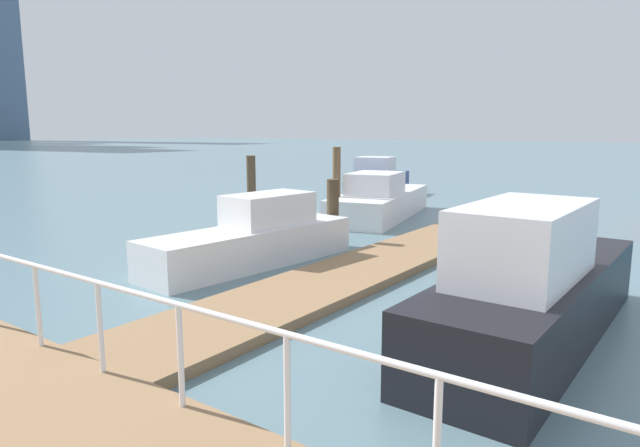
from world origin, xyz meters
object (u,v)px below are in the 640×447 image
at_px(moored_boat_2, 255,238).
at_px(moored_boat_5, 533,290).
at_px(moored_boat_4, 377,179).
at_px(moored_boat_1, 379,201).

relative_size(moored_boat_2, moored_boat_5, 0.89).
height_order(moored_boat_4, moored_boat_5, moored_boat_5).
bearing_deg(moored_boat_4, moored_boat_2, -160.31).
xyz_separation_m(moored_boat_2, moored_boat_4, (15.11, 5.41, 0.05)).
distance_m(moored_boat_1, moored_boat_5, 11.97).
relative_size(moored_boat_2, moored_boat_4, 1.21).
height_order(moored_boat_2, moored_boat_5, moored_boat_5).
xyz_separation_m(moored_boat_1, moored_boat_4, (7.28, 4.27, 0.06)).
relative_size(moored_boat_4, moored_boat_5, 0.73).
bearing_deg(moored_boat_2, moored_boat_4, 19.69).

